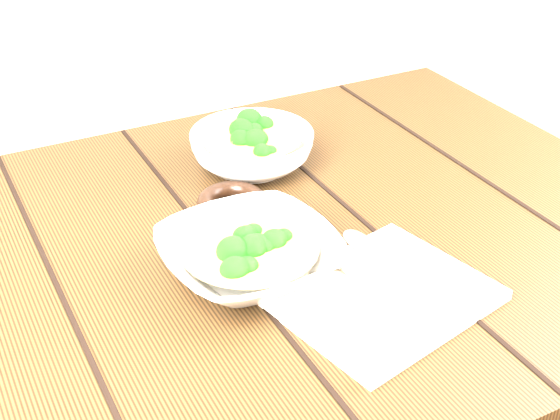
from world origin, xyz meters
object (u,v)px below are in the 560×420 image
(soup_bowl_front, at_px, (249,255))
(soup_bowl_back, at_px, (252,149))
(napkin, at_px, (383,296))
(table, at_px, (237,320))
(trivet, at_px, (232,202))

(soup_bowl_front, relative_size, soup_bowl_back, 0.91)
(soup_bowl_front, distance_m, napkin, 0.16)
(soup_bowl_front, bearing_deg, napkin, -46.02)
(table, distance_m, napkin, 0.24)
(soup_bowl_back, bearing_deg, napkin, -91.35)
(trivet, bearing_deg, soup_bowl_front, -106.38)
(trivet, distance_m, napkin, 0.27)
(table, distance_m, trivet, 0.16)
(soup_bowl_back, relative_size, trivet, 2.48)
(soup_bowl_back, bearing_deg, soup_bowl_front, -116.41)
(trivet, bearing_deg, table, -113.07)
(table, bearing_deg, trivet, 66.93)
(table, height_order, soup_bowl_front, soup_bowl_front)
(table, bearing_deg, soup_bowl_front, -96.41)
(soup_bowl_back, height_order, trivet, soup_bowl_back)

